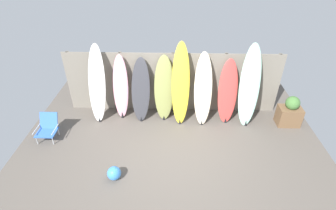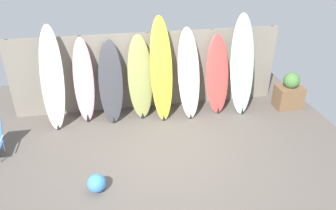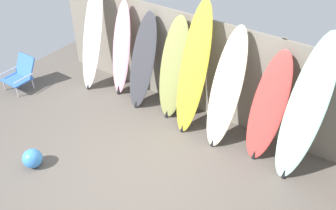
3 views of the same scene
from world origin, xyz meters
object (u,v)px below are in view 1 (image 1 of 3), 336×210
Objects in this scene: surfboard_pink_1 at (121,88)px; surfboard_red_6 at (228,92)px; surfboard_white_0 at (97,84)px; surfboard_cream_5 at (203,90)px; surfboard_yellow_4 at (181,85)px; beach_ball at (114,173)px; surfboard_olive_3 at (164,89)px; planter_box at (290,113)px; beach_chair at (48,127)px; surfboard_charcoal_2 at (141,90)px; surfboard_seafoam_7 at (249,86)px.

surfboard_pink_1 is 1.05× the size of surfboard_red_6.
surfboard_white_0 reaches higher than surfboard_cream_5.
surfboard_yellow_4 is 2.86m from beach_ball.
surfboard_white_0 is 1.83m from surfboard_olive_3.
planter_box is at bearing -3.87° from surfboard_yellow_4.
surfboard_yellow_4 is (1.66, -0.14, 0.20)m from surfboard_pink_1.
surfboard_cream_5 reaches higher than surfboard_olive_3.
surfboard_yellow_4 is at bearing 176.13° from planter_box.
surfboard_yellow_4 reaches higher than surfboard_white_0.
beach_ball is (1.97, -1.34, -0.17)m from beach_chair.
surfboard_red_6 is (2.39, -0.00, -0.01)m from surfboard_charcoal_2.
surfboard_cream_5 is (1.06, -0.11, 0.05)m from surfboard_olive_3.
surfboard_pink_1 reaches higher than surfboard_charcoal_2.
surfboard_cream_5 reaches higher than beach_chair.
beach_chair is (-3.41, -0.94, -0.77)m from surfboard_yellow_4.
surfboard_olive_3 is 2.07× the size of planter_box.
surfboard_cream_5 is at bearing 175.34° from planter_box.
surfboard_cream_5 is 3.17m from beach_ball.
surfboard_red_6 is at bearing 2.53° from surfboard_yellow_4.
surfboard_red_6 is 3.67m from beach_ball.
surfboard_cream_5 is at bearing -0.62° from surfboard_white_0.
beach_ball is at bearing -139.37° from surfboard_red_6.
surfboard_white_0 is 5.32m from planter_box.
surfboard_olive_3 is (1.82, 0.08, -0.15)m from surfboard_white_0.
surfboard_charcoal_2 is 0.64m from surfboard_olive_3.
surfboard_seafoam_7 is at bearing 170.87° from planter_box.
surfboard_olive_3 is at bearing 173.93° from surfboard_cream_5.
surfboard_white_0 is 4.10m from surfboard_seafoam_7.
surfboard_pink_1 is 2.14m from beach_chair.
surfboard_pink_1 is 2.07× the size of planter_box.
beach_chair is at bearing -164.53° from surfboard_yellow_4.
surfboard_olive_3 is at bearing -1.47° from surfboard_pink_1.
surfboard_cream_5 is (2.88, -0.03, -0.10)m from surfboard_white_0.
surfboard_seafoam_7 is (3.49, -0.15, 0.19)m from surfboard_pink_1.
surfboard_pink_1 is 0.83× the size of surfboard_yellow_4.
surfboard_cream_5 is 1.11× the size of surfboard_red_6.
surfboard_yellow_4 is 3.48× the size of beach_chair.
surfboard_seafoam_7 is 7.19× the size of beach_ball.
surfboard_charcoal_2 is at bearing 34.77° from beach_chair.
planter_box is (1.17, -0.19, -0.70)m from surfboard_seafoam_7.
surfboard_yellow_4 is at bearing -4.68° from surfboard_pink_1.
surfboard_white_0 is at bearing 51.70° from beach_chair.
surfboard_yellow_4 is 7.27× the size of beach_ball.
surfboard_olive_3 is (1.21, -0.03, 0.01)m from surfboard_pink_1.
surfboard_pink_1 is 3.50m from surfboard_seafoam_7.
surfboard_charcoal_2 is (0.57, -0.08, -0.03)m from surfboard_pink_1.
surfboard_charcoal_2 is 0.80× the size of surfboard_seafoam_7.
surfboard_yellow_4 reaches higher than surfboard_charcoal_2.
surfboard_pink_1 is 2.88× the size of beach_chair.
planter_box is (6.42, 0.74, 0.06)m from beach_chair.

